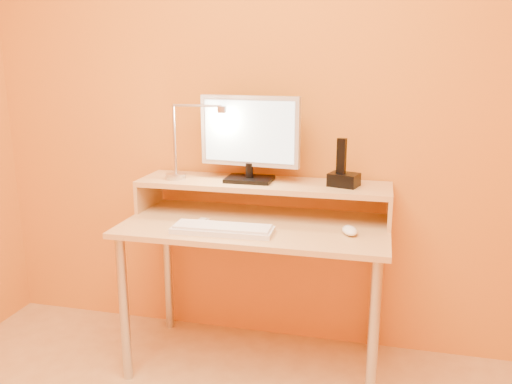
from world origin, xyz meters
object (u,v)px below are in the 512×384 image
(lamp_base, at_px, (176,176))
(keyboard, at_px, (222,230))
(remote_control, at_px, (198,225))
(phone_dock, at_px, (344,180))
(mouse, at_px, (350,230))
(monitor_panel, at_px, (250,131))

(lamp_base, relative_size, keyboard, 0.23)
(remote_control, bearing_deg, keyboard, -15.91)
(keyboard, height_order, remote_control, keyboard)
(phone_dock, height_order, remote_control, phone_dock)
(mouse, bearing_deg, monitor_panel, 137.95)
(phone_dock, xyz_separation_m, keyboard, (-0.49, -0.31, -0.18))
(phone_dock, distance_m, mouse, 0.28)
(monitor_panel, distance_m, keyboard, 0.51)
(lamp_base, xyz_separation_m, remote_control, (0.20, -0.24, -0.16))
(lamp_base, distance_m, mouse, 0.89)
(lamp_base, bearing_deg, monitor_panel, 6.29)
(lamp_base, xyz_separation_m, keyboard, (0.32, -0.28, -0.16))
(monitor_panel, distance_m, lamp_base, 0.43)
(lamp_base, xyz_separation_m, mouse, (0.86, -0.18, -0.15))
(phone_dock, relative_size, remote_control, 0.78)
(remote_control, bearing_deg, monitor_panel, 62.68)
(monitor_panel, relative_size, mouse, 4.54)
(lamp_base, bearing_deg, mouse, -12.09)
(phone_dock, distance_m, remote_control, 0.69)
(lamp_base, distance_m, remote_control, 0.35)
(phone_dock, bearing_deg, keyboard, -130.67)
(keyboard, distance_m, remote_control, 0.13)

